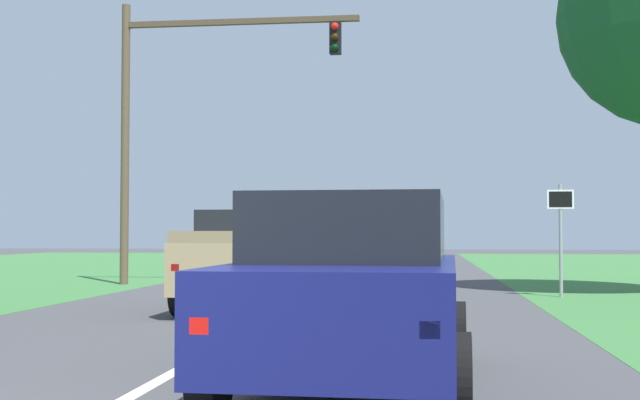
# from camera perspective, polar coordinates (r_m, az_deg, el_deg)

# --- Properties ---
(ground_plane) EXTENTS (120.00, 120.00, 0.00)m
(ground_plane) POSITION_cam_1_polar(r_m,az_deg,el_deg) (15.16, -3.13, -7.82)
(ground_plane) COLOR #424244
(red_suv_near) EXTENTS (2.32, 4.81, 1.84)m
(red_suv_near) POSITION_cam_1_polar(r_m,az_deg,el_deg) (8.32, 2.22, -5.75)
(red_suv_near) COLOR navy
(red_suv_near) RESTS_ON ground_plane
(pickup_truck_lead) EXTENTS (2.37, 5.06, 1.91)m
(pickup_truck_lead) POSITION_cam_1_polar(r_m,az_deg,el_deg) (16.53, -4.38, -3.92)
(pickup_truck_lead) COLOR tan
(pickup_truck_lead) RESTS_ON ground_plane
(traffic_light) EXTENTS (6.90, 0.40, 8.09)m
(traffic_light) POSITION_cam_1_polar(r_m,az_deg,el_deg) (24.78, -9.21, 6.62)
(traffic_light) COLOR brown
(traffic_light) RESTS_ON ground_plane
(keep_moving_sign) EXTENTS (0.60, 0.09, 2.60)m
(keep_moving_sign) POSITION_cam_1_polar(r_m,az_deg,el_deg) (20.36, 15.83, -1.62)
(keep_moving_sign) COLOR gray
(keep_moving_sign) RESTS_ON ground_plane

